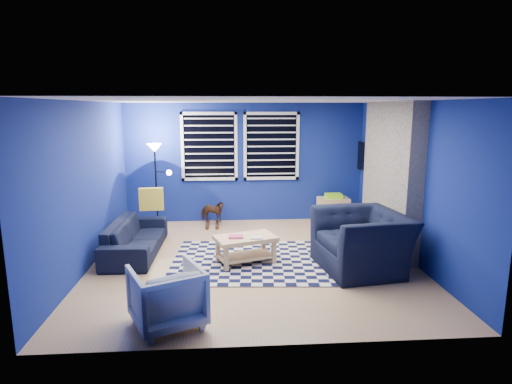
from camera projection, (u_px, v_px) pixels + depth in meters
floor at (253, 260)px, 6.83m from camera, size 5.00×5.00×0.00m
ceiling at (253, 101)px, 6.34m from camera, size 5.00×5.00×0.00m
wall_back at (245, 163)px, 9.03m from camera, size 5.00×0.00×5.00m
wall_left at (87, 185)px, 6.41m from camera, size 0.00×5.00×5.00m
wall_right at (410, 181)px, 6.76m from camera, size 0.00×5.00×5.00m
fireplace at (389, 180)px, 7.25m from camera, size 0.65×2.00×2.50m
window_left at (209, 147)px, 8.88m from camera, size 1.17×0.06×1.42m
window_right at (271, 146)px, 8.97m from camera, size 1.17×0.06×1.42m
tv at (366, 158)px, 8.69m from camera, size 0.07×1.00×0.58m
rug at (252, 261)px, 6.78m from camera, size 2.64×2.17×0.02m
sofa at (136, 237)px, 7.11m from camera, size 1.93×0.79×0.56m
armchair_big at (362, 241)px, 6.39m from camera, size 1.50×1.36×0.87m
armchair_bent at (167, 296)px, 4.75m from camera, size 0.98×0.99×0.69m
rocking_horse at (212, 212)px, 8.78m from camera, size 0.44×0.60×0.46m
coffee_table at (246, 244)px, 6.63m from camera, size 1.04×0.79×0.46m
cabinet at (333, 209)px, 9.07m from camera, size 0.64×0.43×0.62m
floor_lamp at (156, 160)px, 8.36m from camera, size 0.46×0.29×1.71m
throw_pillow at (151, 199)px, 7.77m from camera, size 0.44×0.16×0.41m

